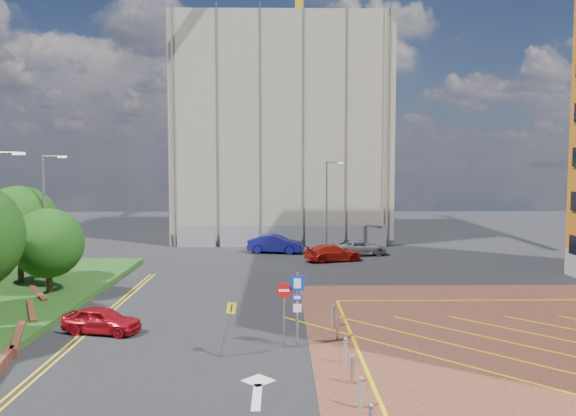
{
  "coord_description": "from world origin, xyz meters",
  "views": [
    {
      "loc": [
        -0.25,
        -22.05,
        7.67
      ],
      "look_at": [
        0.15,
        3.21,
        5.72
      ],
      "focal_mm": 35.0,
      "sensor_mm": 36.0,
      "label": 1
    }
  ],
  "objects_px": {
    "sign_cluster": "(292,302)",
    "car_red_back": "(333,253)",
    "warning_sign": "(228,322)",
    "lamp_left_far": "(46,215)",
    "car_red_left": "(102,320)",
    "car_blue_back": "(276,244)",
    "tree_c": "(48,243)",
    "lamp_back": "(328,202)",
    "tree_d": "(19,226)",
    "car_silver_back": "(360,247)"
  },
  "relations": [
    {
      "from": "lamp_left_far",
      "to": "car_silver_back",
      "type": "distance_m",
      "value": 25.11
    },
    {
      "from": "sign_cluster",
      "to": "car_blue_back",
      "type": "height_order",
      "value": "sign_cluster"
    },
    {
      "from": "warning_sign",
      "to": "car_silver_back",
      "type": "relative_size",
      "value": 0.48
    },
    {
      "from": "lamp_back",
      "to": "car_red_back",
      "type": "xyz_separation_m",
      "value": [
        -0.05,
        -5.84,
        -3.69
      ]
    },
    {
      "from": "car_red_left",
      "to": "car_red_back",
      "type": "xyz_separation_m",
      "value": [
        12.39,
        18.96,
        0.06
      ]
    },
    {
      "from": "warning_sign",
      "to": "lamp_left_far",
      "type": "bearing_deg",
      "value": 134.96
    },
    {
      "from": "warning_sign",
      "to": "car_red_left",
      "type": "distance_m",
      "value": 6.97
    },
    {
      "from": "car_red_back",
      "to": "car_silver_back",
      "type": "distance_m",
      "value": 3.94
    },
    {
      "from": "car_silver_back",
      "to": "sign_cluster",
      "type": "bearing_deg",
      "value": 154.61
    },
    {
      "from": "sign_cluster",
      "to": "car_red_back",
      "type": "bearing_deg",
      "value": 80.0
    },
    {
      "from": "tree_c",
      "to": "warning_sign",
      "type": "xyz_separation_m",
      "value": [
        11.21,
        -10.14,
        -1.76
      ]
    },
    {
      "from": "tree_d",
      "to": "car_red_back",
      "type": "distance_m",
      "value": 22.71
    },
    {
      "from": "warning_sign",
      "to": "car_red_back",
      "type": "distance_m",
      "value": 23.19
    },
    {
      "from": "car_red_left",
      "to": "car_silver_back",
      "type": "distance_m",
      "value": 26.56
    },
    {
      "from": "tree_c",
      "to": "sign_cluster",
      "type": "xyz_separation_m",
      "value": [
        13.8,
        -9.02,
        -1.24
      ]
    },
    {
      "from": "warning_sign",
      "to": "tree_c",
      "type": "bearing_deg",
      "value": 137.85
    },
    {
      "from": "warning_sign",
      "to": "sign_cluster",
      "type": "bearing_deg",
      "value": 23.49
    },
    {
      "from": "car_red_left",
      "to": "car_silver_back",
      "type": "bearing_deg",
      "value": -21.14
    },
    {
      "from": "tree_c",
      "to": "sign_cluster",
      "type": "relative_size",
      "value": 1.53
    },
    {
      "from": "car_blue_back",
      "to": "car_red_back",
      "type": "distance_m",
      "value": 6.28
    },
    {
      "from": "lamp_left_far",
      "to": "sign_cluster",
      "type": "distance_m",
      "value": 18.58
    },
    {
      "from": "tree_c",
      "to": "lamp_back",
      "type": "distance_m",
      "value": 25.19
    },
    {
      "from": "sign_cluster",
      "to": "tree_d",
      "type": "bearing_deg",
      "value": 144.42
    },
    {
      "from": "lamp_left_far",
      "to": "car_blue_back",
      "type": "relative_size",
      "value": 1.67
    },
    {
      "from": "car_blue_back",
      "to": "car_red_back",
      "type": "relative_size",
      "value": 1.05
    },
    {
      "from": "tree_d",
      "to": "lamp_back",
      "type": "bearing_deg",
      "value": 36.09
    },
    {
      "from": "lamp_back",
      "to": "warning_sign",
      "type": "distance_m",
      "value": 29.0
    },
    {
      "from": "car_red_back",
      "to": "car_blue_back",
      "type": "bearing_deg",
      "value": 29.79
    },
    {
      "from": "tree_c",
      "to": "lamp_back",
      "type": "bearing_deg",
      "value": 45.68
    },
    {
      "from": "car_red_left",
      "to": "tree_c",
      "type": "bearing_deg",
      "value": 50.19
    },
    {
      "from": "car_red_left",
      "to": "car_blue_back",
      "type": "relative_size",
      "value": 0.74
    },
    {
      "from": "car_red_left",
      "to": "lamp_back",
      "type": "bearing_deg",
      "value": -13.51
    },
    {
      "from": "car_blue_back",
      "to": "tree_d",
      "type": "bearing_deg",
      "value": 140.99
    },
    {
      "from": "car_red_left",
      "to": "tree_d",
      "type": "bearing_deg",
      "value": 52.82
    },
    {
      "from": "lamp_back",
      "to": "car_silver_back",
      "type": "relative_size",
      "value": 1.71
    },
    {
      "from": "tree_c",
      "to": "lamp_left_far",
      "type": "relative_size",
      "value": 0.61
    },
    {
      "from": "tree_d",
      "to": "car_silver_back",
      "type": "distance_m",
      "value": 26.29
    },
    {
      "from": "tree_c",
      "to": "car_blue_back",
      "type": "bearing_deg",
      "value": 51.8
    },
    {
      "from": "sign_cluster",
      "to": "car_red_left",
      "type": "relative_size",
      "value": 0.9
    },
    {
      "from": "tree_d",
      "to": "car_blue_back",
      "type": "bearing_deg",
      "value": 40.14
    },
    {
      "from": "warning_sign",
      "to": "car_red_back",
      "type": "xyz_separation_m",
      "value": [
        6.33,
        22.3,
        -0.76
      ]
    },
    {
      "from": "car_red_left",
      "to": "car_blue_back",
      "type": "bearing_deg",
      "value": -5.42
    },
    {
      "from": "sign_cluster",
      "to": "car_red_back",
      "type": "height_order",
      "value": "sign_cluster"
    },
    {
      "from": "car_red_back",
      "to": "tree_d",
      "type": "bearing_deg",
      "value": 96.86
    },
    {
      "from": "car_silver_back",
      "to": "tree_d",
      "type": "bearing_deg",
      "value": 106.96
    },
    {
      "from": "car_silver_back",
      "to": "lamp_back",
      "type": "bearing_deg",
      "value": 30.65
    },
    {
      "from": "tree_d",
      "to": "lamp_back",
      "type": "relative_size",
      "value": 0.76
    },
    {
      "from": "tree_d",
      "to": "lamp_back",
      "type": "height_order",
      "value": "lamp_back"
    },
    {
      "from": "lamp_left_far",
      "to": "car_red_back",
      "type": "distance_m",
      "value": 21.44
    },
    {
      "from": "tree_d",
      "to": "car_red_back",
      "type": "xyz_separation_m",
      "value": [
        20.53,
        9.16,
        -3.2
      ]
    }
  ]
}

